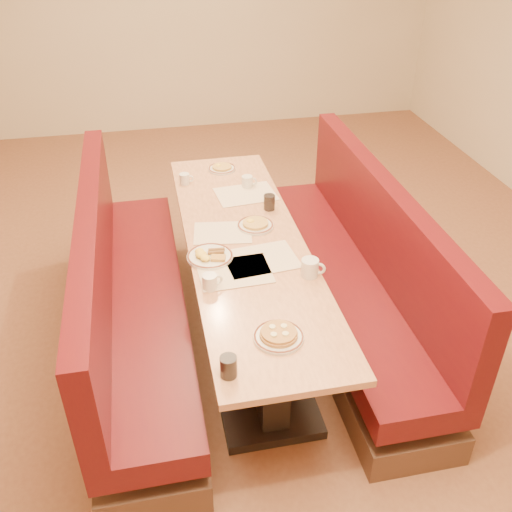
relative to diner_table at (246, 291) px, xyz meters
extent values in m
plane|color=#9E6647|center=(0.00, 0.00, -0.37)|extent=(8.00, 8.00, 0.00)
cube|color=beige|center=(0.00, 4.00, 1.03)|extent=(6.00, 0.04, 2.80)
cube|color=black|center=(0.00, 0.00, -0.34)|extent=(0.55, 1.88, 0.06)
cube|color=black|center=(0.00, 0.00, -0.02)|extent=(0.15, 1.75, 0.71)
cube|color=#E69E6A|center=(0.00, 0.00, 0.36)|extent=(0.70, 2.50, 0.04)
cube|color=#4C3326|center=(-0.68, 0.00, -0.27)|extent=(0.55, 2.50, 0.20)
cube|color=#520E0F|center=(-0.68, 0.00, 0.00)|extent=(0.55, 2.50, 0.16)
cube|color=#520E0F|center=(-0.89, 0.00, 0.38)|extent=(0.12, 2.50, 0.60)
cube|color=#4C3326|center=(0.68, 0.00, -0.27)|extent=(0.55, 2.50, 0.20)
cube|color=#520E0F|center=(0.68, 0.00, 0.00)|extent=(0.55, 2.50, 0.16)
cube|color=#520E0F|center=(0.89, 0.00, 0.38)|extent=(0.12, 2.50, 0.60)
cube|color=#FFE6C7|center=(-0.12, -0.31, 0.38)|extent=(0.41, 0.31, 0.00)
cube|color=#FFE6C7|center=(0.05, -0.22, 0.38)|extent=(0.44, 0.35, 0.00)
cube|color=#FFE6C7|center=(-0.12, 0.12, 0.38)|extent=(0.39, 0.31, 0.00)
cube|color=#FFE6C7|center=(0.12, 0.60, 0.38)|extent=(0.43, 0.34, 0.00)
cylinder|color=silver|center=(-0.01, -0.89, 0.38)|extent=(0.24, 0.24, 0.02)
torus|color=brown|center=(-0.01, -0.89, 0.39)|extent=(0.24, 0.24, 0.01)
cylinder|color=#BF7944|center=(-0.01, -0.89, 0.40)|extent=(0.18, 0.18, 0.02)
cylinder|color=#BF7944|center=(-0.01, -0.89, 0.41)|extent=(0.17, 0.17, 0.01)
cylinder|color=#FFEEA6|center=(0.02, -0.87, 0.43)|extent=(0.03, 0.03, 0.01)
cylinder|color=#FFEEA6|center=(-0.03, -0.86, 0.43)|extent=(0.03, 0.03, 0.01)
cylinder|color=#FFEEA6|center=(-0.04, -0.92, 0.43)|extent=(0.03, 0.03, 0.01)
cylinder|color=#FFEEA6|center=(0.02, -0.93, 0.43)|extent=(0.03, 0.03, 0.01)
cylinder|color=silver|center=(-0.23, -0.14, 0.38)|extent=(0.27, 0.27, 0.02)
torus|color=brown|center=(-0.23, -0.14, 0.39)|extent=(0.26, 0.26, 0.01)
ellipsoid|color=yellow|center=(-0.29, -0.15, 0.41)|extent=(0.07, 0.07, 0.04)
ellipsoid|color=yellow|center=(-0.27, -0.19, 0.41)|extent=(0.06, 0.06, 0.03)
ellipsoid|color=yellow|center=(-0.29, -0.11, 0.41)|extent=(0.05, 0.05, 0.03)
cylinder|color=brown|center=(-0.20, -0.13, 0.40)|extent=(0.10, 0.03, 0.02)
cylinder|color=brown|center=(-0.19, -0.10, 0.40)|extent=(0.10, 0.03, 0.02)
cube|color=gold|center=(-0.19, -0.19, 0.40)|extent=(0.09, 0.08, 0.02)
cylinder|color=silver|center=(0.09, 0.15, 0.38)|extent=(0.23, 0.23, 0.02)
torus|color=brown|center=(0.09, 0.15, 0.39)|extent=(0.23, 0.23, 0.01)
cylinder|color=gold|center=(0.09, 0.15, 0.40)|extent=(0.16, 0.16, 0.02)
ellipsoid|color=yellow|center=(0.07, 0.17, 0.41)|extent=(0.05, 0.05, 0.02)
cylinder|color=silver|center=(0.02, 1.03, 0.38)|extent=(0.21, 0.21, 0.02)
torus|color=brown|center=(0.02, 1.03, 0.39)|extent=(0.20, 0.20, 0.01)
cylinder|color=gold|center=(0.02, 1.03, 0.40)|extent=(0.14, 0.14, 0.02)
ellipsoid|color=yellow|center=(-0.01, 1.05, 0.41)|extent=(0.04, 0.04, 0.02)
cylinder|color=silver|center=(0.28, -0.42, 0.43)|extent=(0.10, 0.10, 0.10)
torus|color=silver|center=(0.33, -0.44, 0.43)|extent=(0.07, 0.04, 0.07)
cylinder|color=black|center=(0.28, -0.42, 0.47)|extent=(0.08, 0.08, 0.01)
cylinder|color=silver|center=(-0.27, -0.43, 0.42)|extent=(0.08, 0.08, 0.09)
torus|color=silver|center=(-0.23, -0.42, 0.42)|extent=(0.06, 0.02, 0.06)
cylinder|color=black|center=(-0.27, -0.43, 0.46)|extent=(0.07, 0.07, 0.01)
cylinder|color=silver|center=(0.15, 0.71, 0.42)|extent=(0.08, 0.08, 0.08)
torus|color=silver|center=(0.19, 0.71, 0.42)|extent=(0.06, 0.02, 0.06)
cylinder|color=black|center=(0.15, 0.71, 0.45)|extent=(0.07, 0.07, 0.01)
cylinder|color=silver|center=(-0.28, 0.85, 0.41)|extent=(0.07, 0.07, 0.08)
torus|color=silver|center=(-0.24, 0.85, 0.41)|extent=(0.06, 0.02, 0.05)
cylinder|color=black|center=(-0.28, 0.85, 0.45)|extent=(0.06, 0.06, 0.01)
cylinder|color=black|center=(-0.28, -1.09, 0.43)|extent=(0.07, 0.07, 0.10)
cylinder|color=silver|center=(-0.28, -1.09, 0.43)|extent=(0.08, 0.08, 0.11)
cylinder|color=black|center=(0.23, 0.36, 0.43)|extent=(0.07, 0.07, 0.10)
cylinder|color=silver|center=(0.23, 0.36, 0.43)|extent=(0.07, 0.07, 0.10)
camera|label=1|loc=(-0.53, -2.88, 2.20)|focal=40.00mm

